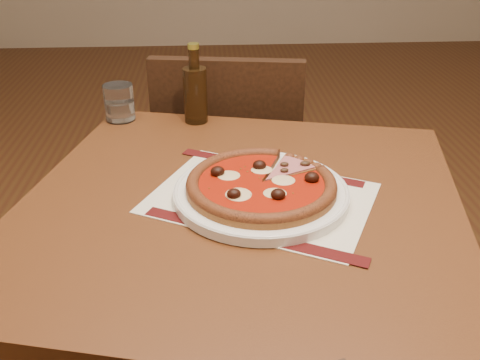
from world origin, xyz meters
name	(u,v)px	position (x,y,z in m)	size (l,w,h in m)	color
table	(241,245)	(-0.51, -1.13, 0.65)	(0.96, 0.96, 0.75)	brown
chair_far	(231,170)	(-0.50, -0.52, 0.50)	(0.46, 0.46, 0.87)	black
placemat	(261,198)	(-0.47, -1.13, 0.75)	(0.39, 0.28, 0.00)	silver
plate	(261,193)	(-0.47, -1.13, 0.76)	(0.32, 0.32, 0.02)	white
pizza	(261,184)	(-0.47, -1.13, 0.78)	(0.28, 0.28, 0.04)	brown
ham_slice	(292,168)	(-0.41, -1.06, 0.78)	(0.12, 0.12, 0.02)	brown
water_glass	(119,102)	(-0.79, -0.72, 0.79)	(0.07, 0.07, 0.09)	white
bottle	(195,92)	(-0.60, -0.74, 0.83)	(0.06, 0.06, 0.19)	#36210D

